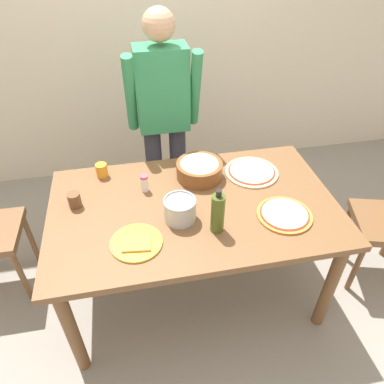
{
  "coord_description": "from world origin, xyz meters",
  "views": [
    {
      "loc": [
        -0.3,
        -1.49,
        2.07
      ],
      "look_at": [
        0.0,
        0.05,
        0.81
      ],
      "focal_mm": 33.56,
      "sensor_mm": 36.0,
      "label": 1
    }
  ],
  "objects_px": {
    "pizza_cooked_on_tray": "(284,214)",
    "salt_shaker": "(145,183)",
    "olive_oil_bottle": "(218,213)",
    "cup_small_brown": "(74,200)",
    "pizza_raw_on_board": "(252,172)",
    "plate_with_slice": "(136,243)",
    "cup_orange": "(102,170)",
    "popcorn_bowl": "(199,168)",
    "steel_pot": "(180,209)",
    "dining_table": "(194,216)",
    "person_cook": "(164,115)"
  },
  "relations": [
    {
      "from": "pizza_raw_on_board",
      "to": "cup_small_brown",
      "type": "bearing_deg",
      "value": -174.09
    },
    {
      "from": "cup_small_brown",
      "to": "person_cook",
      "type": "bearing_deg",
      "value": 47.5
    },
    {
      "from": "person_cook",
      "to": "pizza_raw_on_board",
      "type": "relative_size",
      "value": 4.9
    },
    {
      "from": "steel_pot",
      "to": "salt_shaker",
      "type": "relative_size",
      "value": 1.64
    },
    {
      "from": "cup_small_brown",
      "to": "popcorn_bowl",
      "type": "bearing_deg",
      "value": 10.4
    },
    {
      "from": "popcorn_bowl",
      "to": "salt_shaker",
      "type": "distance_m",
      "value": 0.35
    },
    {
      "from": "plate_with_slice",
      "to": "popcorn_bowl",
      "type": "distance_m",
      "value": 0.65
    },
    {
      "from": "dining_table",
      "to": "pizza_raw_on_board",
      "type": "xyz_separation_m",
      "value": [
        0.41,
        0.23,
        0.1
      ]
    },
    {
      "from": "person_cook",
      "to": "cup_orange",
      "type": "relative_size",
      "value": 19.06
    },
    {
      "from": "olive_oil_bottle",
      "to": "pizza_cooked_on_tray",
      "type": "bearing_deg",
      "value": 4.47
    },
    {
      "from": "pizza_cooked_on_tray",
      "to": "cup_small_brown",
      "type": "relative_size",
      "value": 3.51
    },
    {
      "from": "plate_with_slice",
      "to": "olive_oil_bottle",
      "type": "relative_size",
      "value": 1.02
    },
    {
      "from": "pizza_raw_on_board",
      "to": "cup_small_brown",
      "type": "distance_m",
      "value": 1.07
    },
    {
      "from": "pizza_raw_on_board",
      "to": "popcorn_bowl",
      "type": "bearing_deg",
      "value": 175.73
    },
    {
      "from": "pizza_cooked_on_tray",
      "to": "cup_orange",
      "type": "relative_size",
      "value": 3.51
    },
    {
      "from": "person_cook",
      "to": "cup_small_brown",
      "type": "distance_m",
      "value": 0.88
    },
    {
      "from": "cup_orange",
      "to": "salt_shaker",
      "type": "bearing_deg",
      "value": -38.52
    },
    {
      "from": "pizza_cooked_on_tray",
      "to": "steel_pot",
      "type": "bearing_deg",
      "value": 171.06
    },
    {
      "from": "person_cook",
      "to": "olive_oil_bottle",
      "type": "xyz_separation_m",
      "value": [
        0.14,
        -0.97,
        -0.07
      ]
    },
    {
      "from": "pizza_raw_on_board",
      "to": "cup_small_brown",
      "type": "xyz_separation_m",
      "value": [
        -1.06,
        -0.11,
        0.03
      ]
    },
    {
      "from": "salt_shaker",
      "to": "olive_oil_bottle",
      "type": "bearing_deg",
      "value": -50.0
    },
    {
      "from": "dining_table",
      "to": "pizza_cooked_on_tray",
      "type": "relative_size",
      "value": 5.36
    },
    {
      "from": "pizza_cooked_on_tray",
      "to": "salt_shaker",
      "type": "xyz_separation_m",
      "value": [
        -0.71,
        0.37,
        0.04
      ]
    },
    {
      "from": "pizza_cooked_on_tray",
      "to": "popcorn_bowl",
      "type": "relative_size",
      "value": 1.07
    },
    {
      "from": "person_cook",
      "to": "cup_small_brown",
      "type": "bearing_deg",
      "value": -132.5
    },
    {
      "from": "plate_with_slice",
      "to": "cup_small_brown",
      "type": "distance_m",
      "value": 0.47
    },
    {
      "from": "cup_orange",
      "to": "cup_small_brown",
      "type": "height_order",
      "value": "same"
    },
    {
      "from": "pizza_raw_on_board",
      "to": "pizza_cooked_on_tray",
      "type": "distance_m",
      "value": 0.41
    },
    {
      "from": "steel_pot",
      "to": "olive_oil_bottle",
      "type": "bearing_deg",
      "value": -34.35
    },
    {
      "from": "pizza_raw_on_board",
      "to": "olive_oil_bottle",
      "type": "distance_m",
      "value": 0.56
    },
    {
      "from": "pizza_raw_on_board",
      "to": "steel_pot",
      "type": "xyz_separation_m",
      "value": [
        -0.51,
        -0.32,
        0.06
      ]
    },
    {
      "from": "dining_table",
      "to": "person_cook",
      "type": "relative_size",
      "value": 0.99
    },
    {
      "from": "pizza_cooked_on_tray",
      "to": "salt_shaker",
      "type": "distance_m",
      "value": 0.8
    },
    {
      "from": "dining_table",
      "to": "steel_pot",
      "type": "height_order",
      "value": "steel_pot"
    },
    {
      "from": "pizza_cooked_on_tray",
      "to": "dining_table",
      "type": "bearing_deg",
      "value": 158.05
    },
    {
      "from": "pizza_cooked_on_tray",
      "to": "salt_shaker",
      "type": "relative_size",
      "value": 2.82
    },
    {
      "from": "pizza_raw_on_board",
      "to": "pizza_cooked_on_tray",
      "type": "relative_size",
      "value": 1.11
    },
    {
      "from": "pizza_raw_on_board",
      "to": "plate_with_slice",
      "type": "bearing_deg",
      "value": -148.31
    },
    {
      "from": "person_cook",
      "to": "olive_oil_bottle",
      "type": "height_order",
      "value": "person_cook"
    },
    {
      "from": "plate_with_slice",
      "to": "dining_table",
      "type": "bearing_deg",
      "value": 35.21
    },
    {
      "from": "olive_oil_bottle",
      "to": "cup_small_brown",
      "type": "height_order",
      "value": "olive_oil_bottle"
    },
    {
      "from": "dining_table",
      "to": "salt_shaker",
      "type": "height_order",
      "value": "salt_shaker"
    },
    {
      "from": "olive_oil_bottle",
      "to": "cup_small_brown",
      "type": "xyz_separation_m",
      "value": [
        -0.72,
        0.33,
        -0.07
      ]
    },
    {
      "from": "person_cook",
      "to": "salt_shaker",
      "type": "relative_size",
      "value": 15.28
    },
    {
      "from": "steel_pot",
      "to": "cup_orange",
      "type": "relative_size",
      "value": 2.04
    },
    {
      "from": "plate_with_slice",
      "to": "cup_orange",
      "type": "xyz_separation_m",
      "value": [
        -0.16,
        0.61,
        0.03
      ]
    },
    {
      "from": "pizza_cooked_on_tray",
      "to": "plate_with_slice",
      "type": "xyz_separation_m",
      "value": [
        -0.8,
        -0.05,
        -0.0
      ]
    },
    {
      "from": "plate_with_slice",
      "to": "person_cook",
      "type": "bearing_deg",
      "value": 74.36
    },
    {
      "from": "pizza_raw_on_board",
      "to": "salt_shaker",
      "type": "xyz_separation_m",
      "value": [
        -0.67,
        -0.05,
        0.04
      ]
    },
    {
      "from": "dining_table",
      "to": "popcorn_bowl",
      "type": "relative_size",
      "value": 5.71
    }
  ]
}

